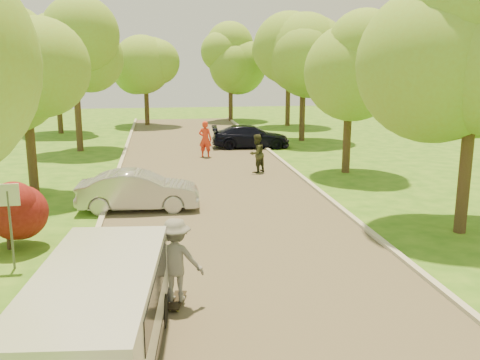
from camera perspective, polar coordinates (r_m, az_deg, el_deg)
ground at (r=10.79m, az=3.82°, el=-15.56°), size 100.00×100.00×0.00m
road at (r=18.13m, az=-1.64°, el=-3.64°), size 8.00×60.00×0.01m
curb_left at (r=18.09m, az=-14.50°, el=-3.90°), size 0.18×60.00×0.12m
curb_right at (r=19.02m, az=10.58°, el=-2.90°), size 0.18×60.00×0.12m
street_sign at (r=14.22m, az=-23.43°, el=-2.79°), size 0.55×0.06×2.17m
red_shrub at (r=15.86m, az=-23.70°, el=-3.02°), size 1.70×1.70×1.95m
tree_l_midb at (r=21.79m, az=-21.51°, el=10.47°), size 4.30×4.20×6.62m
tree_l_far at (r=31.56m, az=-16.90°, el=12.83°), size 4.92×4.80×7.79m
tree_r_midb at (r=24.85m, az=12.10°, el=11.91°), size 4.51×4.40×7.01m
tree_r_far at (r=34.56m, az=7.21°, el=13.81°), size 5.33×5.20×8.34m
tree_bg_a at (r=39.83m, az=-18.77°, el=12.35°), size 5.12×5.00×7.72m
tree_bg_b at (r=42.55m, az=5.52°, el=13.23°), size 5.12×5.00×7.95m
tree_bg_c at (r=43.27m, az=-9.81°, el=12.41°), size 4.92×4.80×7.33m
tree_bg_d at (r=45.71m, az=-0.74°, el=12.96°), size 5.12×5.00×7.72m
minivan at (r=9.31m, az=-14.87°, el=-14.24°), size 2.37×5.01×1.81m
silver_sedan at (r=18.80m, az=-10.76°, el=-1.12°), size 4.23×1.66×1.37m
dark_sedan at (r=31.74m, az=1.14°, el=4.66°), size 4.71×2.18×1.33m
longboard at (r=11.73m, az=-6.74°, el=-12.63°), size 0.46×0.96×0.11m
skateboarder at (r=11.37m, az=-6.86°, el=-8.46°), size 1.28×0.92×1.80m
person_striped at (r=28.58m, az=-3.73°, el=4.37°), size 0.84×0.70×1.95m
person_olive at (r=24.59m, az=1.78°, el=2.83°), size 1.10×1.08×1.78m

